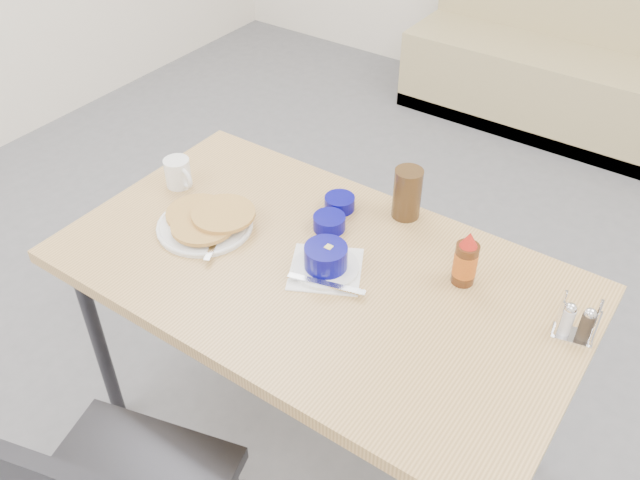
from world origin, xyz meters
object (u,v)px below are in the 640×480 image
Objects in this scene: dining_table at (318,285)px; amber_tumbler at (407,193)px; butter_bowl at (329,222)px; condiment_caddy at (576,324)px; syrup_bottle at (466,261)px; coffee_mug at (178,173)px; grits_setting at (326,260)px; booth_bench at (584,70)px; creamer_bowl at (340,203)px; pancake_plate at (207,221)px.

dining_table is 9.00× the size of amber_tumbler.
dining_table is 15.03× the size of butter_bowl.
syrup_bottle is at bearing 163.08° from condiment_caddy.
dining_table is at bearing -179.10° from condiment_caddy.
amber_tumbler is at bearing 22.15° from coffee_mug.
grits_setting is at bearing -152.16° from syrup_bottle.
butter_bowl is (0.50, 0.09, -0.03)m from coffee_mug.
booth_bench is at bearing 91.99° from amber_tumbler.
condiment_caddy is at bearing -74.98° from booth_bench.
booth_bench is at bearing 87.47° from creamer_bowl.
butter_bowl is 0.24m from amber_tumbler.
grits_setting is 1.69× the size of syrup_bottle.
amber_tumbler is at bearing 77.38° from dining_table.
condiment_caddy is (1.01, 0.18, 0.02)m from pancake_plate.
syrup_bottle is (0.41, 0.01, 0.05)m from butter_bowl.
booth_bench reaches higher than condiment_caddy.
coffee_mug is 0.43× the size of grits_setting.
creamer_bowl is 0.10m from butter_bowl.
pancake_plate is 3.05× the size of creamer_bowl.
amber_tumbler is 0.31m from syrup_bottle.
dining_table is at bearing -163.78° from grits_setting.
coffee_mug is 0.60m from grits_setting.
amber_tumbler is at bearing 149.09° from condiment_caddy.
pancake_plate is at bearing -146.29° from butter_bowl.
creamer_bowl is (-0.12, 0.25, -0.01)m from grits_setting.
amber_tumbler is at bearing 80.63° from grits_setting.
butter_bowl is at bearing 166.89° from condiment_caddy.
syrup_bottle is (0.70, 0.21, 0.05)m from pancake_plate.
condiment_caddy is at bearing 13.02° from grits_setting.
amber_tumbler is (0.65, 0.27, 0.03)m from coffee_mug.
booth_bench is 2.32m from creamer_bowl.
dining_table is at bearing -152.82° from syrup_bottle.
booth_bench is 6.95× the size of grits_setting.
syrup_bottle is (-0.30, 0.02, 0.03)m from condiment_caddy.
amber_tumbler is (0.08, 0.34, 0.14)m from dining_table.
coffee_mug is at bearing 152.62° from pancake_plate.
butter_bowl is at bearing -91.75° from booth_bench.
creamer_bowl is at bearing 47.77° from pancake_plate.
condiment_caddy is 0.71× the size of syrup_bottle.
creamer_bowl is at bearing 159.53° from condiment_caddy.
condiment_caddy is (0.62, 0.14, 0.01)m from grits_setting.
creamer_bowl is 0.97× the size of butter_bowl.
syrup_bottle reaches higher than grits_setting.
condiment_caddy reaches higher than dining_table.
butter_bowl is at bearing -129.59° from amber_tumbler.
pancake_plate is 0.58m from amber_tumbler.
creamer_bowl is 0.79× the size of condiment_caddy.
amber_tumbler reaches higher than condiment_caddy.
condiment_caddy is (0.74, -0.11, 0.02)m from creamer_bowl.
booth_bench is at bearing 90.48° from grits_setting.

